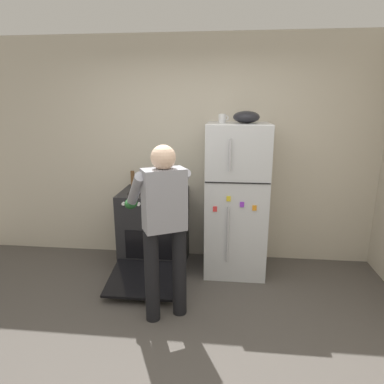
{
  "coord_description": "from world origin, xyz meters",
  "views": [
    {
      "loc": [
        0.37,
        -2.15,
        1.93
      ],
      "look_at": [
        0.0,
        1.32,
        1.0
      ],
      "focal_mm": 31.4,
      "sensor_mm": 36.0,
      "label": 1
    }
  ],
  "objects_px": {
    "person_cook": "(163,217)",
    "pepper_mill": "(133,178)",
    "stove_range": "(154,230)",
    "coffee_mug": "(222,118)",
    "refrigerator": "(236,199)",
    "red_pot": "(166,188)",
    "mixing_bowl": "(246,117)"
  },
  "relations": [
    {
      "from": "refrigerator",
      "to": "coffee_mug",
      "type": "bearing_deg",
      "value": 164.16
    },
    {
      "from": "person_cook",
      "to": "red_pot",
      "type": "relative_size",
      "value": 4.74
    },
    {
      "from": "red_pot",
      "to": "pepper_mill",
      "type": "relative_size",
      "value": 1.78
    },
    {
      "from": "pepper_mill",
      "to": "person_cook",
      "type": "bearing_deg",
      "value": -62.93
    },
    {
      "from": "refrigerator",
      "to": "pepper_mill",
      "type": "relative_size",
      "value": 9.07
    },
    {
      "from": "red_pot",
      "to": "pepper_mill",
      "type": "height_order",
      "value": "pepper_mill"
    },
    {
      "from": "person_cook",
      "to": "red_pot",
      "type": "height_order",
      "value": "person_cook"
    },
    {
      "from": "refrigerator",
      "to": "mixing_bowl",
      "type": "bearing_deg",
      "value": 0.22
    },
    {
      "from": "person_cook",
      "to": "pepper_mill",
      "type": "height_order",
      "value": "person_cook"
    },
    {
      "from": "coffee_mug",
      "to": "pepper_mill",
      "type": "xyz_separation_m",
      "value": [
        -1.08,
        0.15,
        -0.74
      ]
    },
    {
      "from": "stove_range",
      "to": "coffee_mug",
      "type": "bearing_deg",
      "value": 4.96
    },
    {
      "from": "refrigerator",
      "to": "pepper_mill",
      "type": "bearing_deg",
      "value": 170.97
    },
    {
      "from": "person_cook",
      "to": "mixing_bowl",
      "type": "height_order",
      "value": "mixing_bowl"
    },
    {
      "from": "refrigerator",
      "to": "red_pot",
      "type": "height_order",
      "value": "refrigerator"
    },
    {
      "from": "red_pot",
      "to": "mixing_bowl",
      "type": "relative_size",
      "value": 1.18
    },
    {
      "from": "refrigerator",
      "to": "mixing_bowl",
      "type": "distance_m",
      "value": 0.93
    },
    {
      "from": "red_pot",
      "to": "coffee_mug",
      "type": "xyz_separation_m",
      "value": [
        0.62,
        0.1,
        0.78
      ]
    },
    {
      "from": "red_pot",
      "to": "person_cook",
      "type": "bearing_deg",
      "value": -81.23
    },
    {
      "from": "refrigerator",
      "to": "red_pot",
      "type": "distance_m",
      "value": 0.81
    },
    {
      "from": "person_cook",
      "to": "red_pot",
      "type": "bearing_deg",
      "value": 98.77
    },
    {
      "from": "refrigerator",
      "to": "stove_range",
      "type": "distance_m",
      "value": 1.04
    },
    {
      "from": "person_cook",
      "to": "stove_range",
      "type": "bearing_deg",
      "value": 107.5
    },
    {
      "from": "coffee_mug",
      "to": "refrigerator",
      "type": "bearing_deg",
      "value": -15.84
    },
    {
      "from": "refrigerator",
      "to": "mixing_bowl",
      "type": "relative_size",
      "value": 6.01
    },
    {
      "from": "person_cook",
      "to": "red_pot",
      "type": "distance_m",
      "value": 0.94
    },
    {
      "from": "mixing_bowl",
      "to": "stove_range",
      "type": "bearing_deg",
      "value": -179.01
    },
    {
      "from": "stove_range",
      "to": "mixing_bowl",
      "type": "distance_m",
      "value": 1.69
    },
    {
      "from": "red_pot",
      "to": "mixing_bowl",
      "type": "bearing_deg",
      "value": 3.25
    },
    {
      "from": "stove_range",
      "to": "red_pot",
      "type": "relative_size",
      "value": 3.64
    },
    {
      "from": "stove_range",
      "to": "mixing_bowl",
      "type": "xyz_separation_m",
      "value": [
        1.04,
        0.02,
        1.33
      ]
    },
    {
      "from": "pepper_mill",
      "to": "coffee_mug",
      "type": "bearing_deg",
      "value": -7.89
    },
    {
      "from": "red_pot",
      "to": "refrigerator",
      "type": "bearing_deg",
      "value": 3.55
    }
  ]
}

